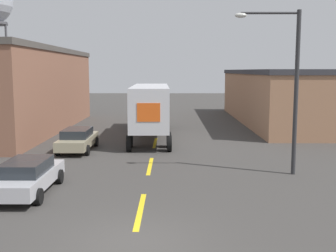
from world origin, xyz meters
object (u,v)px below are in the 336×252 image
semi_truck (151,106)px  parked_car_left_near (28,176)px  street_lamp (288,79)px  parked_car_left_far (78,139)px

semi_truck → parked_car_left_near: semi_truck is taller
semi_truck → parked_car_left_near: bearing=-107.7°
street_lamp → semi_truck: bearing=121.2°
parked_car_left_near → parked_car_left_far: size_ratio=1.00×
parked_car_left_near → street_lamp: 12.19m
semi_truck → parked_car_left_near: 15.30m
semi_truck → street_lamp: bearing=-60.3°
semi_truck → parked_car_left_far: (-4.24, -5.57, -1.58)m
parked_car_left_near → parked_car_left_far: same height
semi_truck → street_lamp: 13.48m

